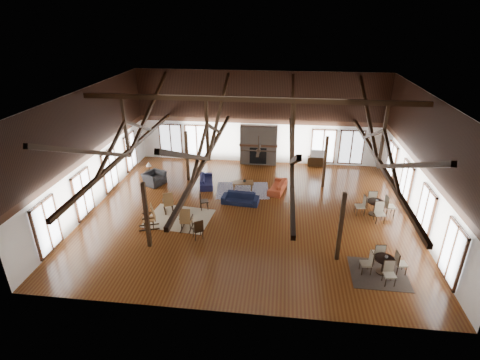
# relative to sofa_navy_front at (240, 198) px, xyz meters

# --- Properties ---
(floor) EXTENTS (16.00, 16.00, 0.00)m
(floor) POSITION_rel_sofa_navy_front_xyz_m (0.53, -0.88, -0.28)
(floor) COLOR brown
(floor) RESTS_ON ground
(ceiling) EXTENTS (16.00, 14.00, 0.02)m
(ceiling) POSITION_rel_sofa_navy_front_xyz_m (0.53, -0.88, 5.72)
(ceiling) COLOR black
(ceiling) RESTS_ON wall_back
(wall_back) EXTENTS (16.00, 0.02, 6.00)m
(wall_back) POSITION_rel_sofa_navy_front_xyz_m (0.53, 6.12, 2.72)
(wall_back) COLOR white
(wall_back) RESTS_ON floor
(wall_front) EXTENTS (16.00, 0.02, 6.00)m
(wall_front) POSITION_rel_sofa_navy_front_xyz_m (0.53, -7.88, 2.72)
(wall_front) COLOR white
(wall_front) RESTS_ON floor
(wall_left) EXTENTS (0.02, 14.00, 6.00)m
(wall_left) POSITION_rel_sofa_navy_front_xyz_m (-7.47, -0.88, 2.72)
(wall_left) COLOR white
(wall_left) RESTS_ON floor
(wall_right) EXTENTS (0.02, 14.00, 6.00)m
(wall_right) POSITION_rel_sofa_navy_front_xyz_m (8.53, -0.88, 2.72)
(wall_right) COLOR white
(wall_right) RESTS_ON floor
(roof_truss) EXTENTS (15.60, 14.07, 3.14)m
(roof_truss) POSITION_rel_sofa_navy_front_xyz_m (0.53, -0.88, 3.74)
(roof_truss) COLOR black
(roof_truss) RESTS_ON wall_back
(post_grid) EXTENTS (8.16, 7.16, 3.05)m
(post_grid) POSITION_rel_sofa_navy_front_xyz_m (0.53, -0.88, 1.24)
(post_grid) COLOR black
(post_grid) RESTS_ON floor
(fireplace) EXTENTS (2.50, 0.69, 2.60)m
(fireplace) POSITION_rel_sofa_navy_front_xyz_m (0.53, 5.79, 1.00)
(fireplace) COLOR #746759
(fireplace) RESTS_ON floor
(ceiling_fan) EXTENTS (1.60, 1.60, 0.75)m
(ceiling_fan) POSITION_rel_sofa_navy_front_xyz_m (1.03, -1.88, 3.45)
(ceiling_fan) COLOR black
(ceiling_fan) RESTS_ON roof_truss
(sofa_navy_front) EXTENTS (2.02, 0.96, 0.57)m
(sofa_navy_front) POSITION_rel_sofa_navy_front_xyz_m (0.00, 0.00, 0.00)
(sofa_navy_front) COLOR black
(sofa_navy_front) RESTS_ON floor
(sofa_navy_left) EXTENTS (1.99, 1.10, 0.55)m
(sofa_navy_left) POSITION_rel_sofa_navy_front_xyz_m (-2.25, 2.05, -0.01)
(sofa_navy_left) COLOR #141438
(sofa_navy_left) RESTS_ON floor
(sofa_orange) EXTENTS (2.02, 1.14, 0.56)m
(sofa_orange) POSITION_rel_sofa_navy_front_xyz_m (1.93, 1.78, -0.01)
(sofa_orange) COLOR #A94020
(sofa_orange) RESTS_ON floor
(coffee_table) EXTENTS (1.26, 0.76, 0.46)m
(coffee_table) POSITION_rel_sofa_navy_front_xyz_m (-0.04, 1.71, 0.12)
(coffee_table) COLOR brown
(coffee_table) RESTS_ON floor
(vase) EXTENTS (0.21, 0.21, 0.18)m
(vase) POSITION_rel_sofa_navy_front_xyz_m (0.04, 1.75, 0.26)
(vase) COLOR #B2B2B2
(vase) RESTS_ON coffee_table
(armchair) EXTENTS (1.47, 1.40, 0.75)m
(armchair) POSITION_rel_sofa_navy_front_xyz_m (-5.32, 1.81, 0.09)
(armchair) COLOR #242526
(armchair) RESTS_ON floor
(side_table_lamp) EXTENTS (0.46, 0.46, 1.17)m
(side_table_lamp) POSITION_rel_sofa_navy_front_xyz_m (-5.77, 2.35, 0.16)
(side_table_lamp) COLOR black
(side_table_lamp) RESTS_ON floor
(rocking_chair_a) EXTENTS (0.76, 0.95, 1.09)m
(rocking_chair_a) POSITION_rel_sofa_navy_front_xyz_m (-3.52, -1.31, 0.23)
(rocking_chair_a) COLOR olive
(rocking_chair_a) RESTS_ON floor
(rocking_chair_b) EXTENTS (0.50, 0.89, 1.15)m
(rocking_chair_b) POSITION_rel_sofa_navy_front_xyz_m (-2.21, -2.90, 0.25)
(rocking_chair_b) COLOR olive
(rocking_chair_b) RESTS_ON floor
(rocking_chair_c) EXTENTS (1.04, 0.78, 1.20)m
(rocking_chair_c) POSITION_rel_sofa_navy_front_xyz_m (-3.89, -2.91, 0.28)
(rocking_chair_c) COLOR olive
(rocking_chair_c) RESTS_ON floor
(side_chair_a) EXTENTS (0.54, 0.54, 1.00)m
(side_chair_a) POSITION_rel_sofa_navy_front_xyz_m (-1.87, -0.86, 0.30)
(side_chair_a) COLOR black
(side_chair_a) RESTS_ON floor
(side_chair_b) EXTENTS (0.58, 0.58, 1.00)m
(side_chair_b) POSITION_rel_sofa_navy_front_xyz_m (-1.45, -3.63, 0.30)
(side_chair_b) COLOR black
(side_chair_b) RESTS_ON floor
(cafe_table_near) EXTENTS (1.82, 1.82, 0.94)m
(cafe_table_near) POSITION_rel_sofa_navy_front_xyz_m (6.20, -5.07, 0.18)
(cafe_table_near) COLOR black
(cafe_table_near) RESTS_ON floor
(cafe_table_far) EXTENTS (1.99, 1.99, 1.02)m
(cafe_table_far) POSITION_rel_sofa_navy_front_xyz_m (6.83, -0.39, 0.23)
(cafe_table_far) COLOR black
(cafe_table_far) RESTS_ON floor
(cup_near) EXTENTS (0.16, 0.16, 0.10)m
(cup_near) POSITION_rel_sofa_navy_front_xyz_m (6.27, -5.04, 0.44)
(cup_near) COLOR #B2B2B2
(cup_near) RESTS_ON cafe_table_near
(cup_far) EXTENTS (0.13, 0.13, 0.09)m
(cup_far) POSITION_rel_sofa_navy_front_xyz_m (6.87, -0.41, 0.50)
(cup_far) COLOR #B2B2B2
(cup_far) RESTS_ON cafe_table_far
(tv_console) EXTENTS (1.17, 0.44, 0.59)m
(tv_console) POSITION_rel_sofa_navy_front_xyz_m (4.39, 5.87, 0.01)
(tv_console) COLOR black
(tv_console) RESTS_ON floor
(television) EXTENTS (0.91, 0.14, 0.52)m
(television) POSITION_rel_sofa_navy_front_xyz_m (4.41, 5.87, 0.56)
(television) COLOR #B2B2B2
(television) RESTS_ON tv_console
(rug_tan) EXTENTS (3.30, 2.72, 0.01)m
(rug_tan) POSITION_rel_sofa_navy_front_xyz_m (-2.83, -1.92, -0.28)
(rug_tan) COLOR tan
(rug_tan) RESTS_ON floor
(rug_navy) EXTENTS (3.18, 2.53, 0.01)m
(rug_navy) POSITION_rel_sofa_navy_front_xyz_m (-0.04, 1.55, -0.28)
(rug_navy) COLOR #1B1B4C
(rug_navy) RESTS_ON floor
(rug_dark) EXTENTS (2.19, 2.00, 0.01)m
(rug_dark) POSITION_rel_sofa_navy_front_xyz_m (6.06, -5.17, -0.28)
(rug_dark) COLOR black
(rug_dark) RESTS_ON floor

